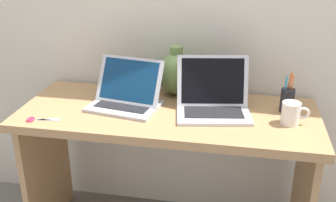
{
  "coord_description": "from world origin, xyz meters",
  "views": [
    {
      "loc": [
        0.32,
        -1.7,
        1.53
      ],
      "look_at": [
        0.0,
        0.0,
        0.79
      ],
      "focal_mm": 43.68,
      "sensor_mm": 36.0,
      "label": 1
    }
  ],
  "objects": [
    {
      "name": "desk",
      "position": [
        0.0,
        0.0,
        0.58
      ],
      "size": [
        1.39,
        0.56,
        0.74
      ],
      "color": "#AD7F51",
      "rests_on": "ground"
    },
    {
      "name": "laptop_left",
      "position": [
        -0.21,
        0.03,
        0.8
      ],
      "size": [
        0.36,
        0.29,
        0.22
      ],
      "color": "#B2B2B7",
      "rests_on": "desk"
    },
    {
      "name": "pen_cup",
      "position": [
        0.54,
        0.09,
        0.8
      ],
      "size": [
        0.06,
        0.06,
        0.19
      ],
      "color": "black",
      "rests_on": "desk"
    },
    {
      "name": "green_vase",
      "position": [
        0.0,
        0.22,
        0.85
      ],
      "size": [
        0.18,
        0.18,
        0.25
      ],
      "color": "#75934C",
      "rests_on": "desk"
    },
    {
      "name": "scissors",
      "position": [
        -0.55,
        -0.21,
        0.74
      ],
      "size": [
        0.15,
        0.06,
        0.01
      ],
      "color": "#B7B7BC",
      "rests_on": "desk"
    },
    {
      "name": "back_wall",
      "position": [
        0.0,
        0.32,
        1.2
      ],
      "size": [
        4.4,
        0.04,
        2.4
      ],
      "primitive_type": "cube",
      "color": "beige",
      "rests_on": "ground"
    },
    {
      "name": "laptop_right",
      "position": [
        0.2,
        0.04,
        0.8
      ],
      "size": [
        0.37,
        0.31,
        0.25
      ],
      "color": "silver",
      "rests_on": "desk"
    },
    {
      "name": "coffee_mug",
      "position": [
        0.55,
        -0.04,
        0.79
      ],
      "size": [
        0.12,
        0.08,
        0.1
      ],
      "color": "white",
      "rests_on": "desk"
    }
  ]
}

